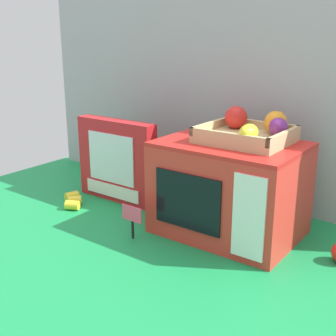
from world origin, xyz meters
TOP-DOWN VIEW (x-y plane):
  - ground_plane at (0.00, 0.00)m, footprint 1.70×1.70m
  - display_back_panel at (0.00, 0.29)m, footprint 1.61×0.03m
  - toy_microwave at (0.17, 0.03)m, footprint 0.40×0.30m
  - food_groups_crate at (0.21, 0.07)m, footprint 0.24×0.21m
  - cookie_set_box at (-0.27, 0.04)m, footprint 0.32×0.06m
  - price_sign at (-0.03, -0.17)m, footprint 0.07×0.01m
  - loose_toy_banana at (-0.36, -0.10)m, footprint 0.11×0.11m

SIDE VIEW (x-z plane):
  - ground_plane at x=0.00m, z-range 0.00..0.00m
  - loose_toy_banana at x=-0.36m, z-range 0.00..0.03m
  - price_sign at x=-0.03m, z-range 0.02..0.12m
  - toy_microwave at x=0.17m, z-range 0.00..0.27m
  - cookie_set_box at x=-0.27m, z-range 0.00..0.29m
  - food_groups_crate at x=0.21m, z-range 0.26..0.35m
  - display_back_panel at x=0.00m, z-range 0.00..0.72m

